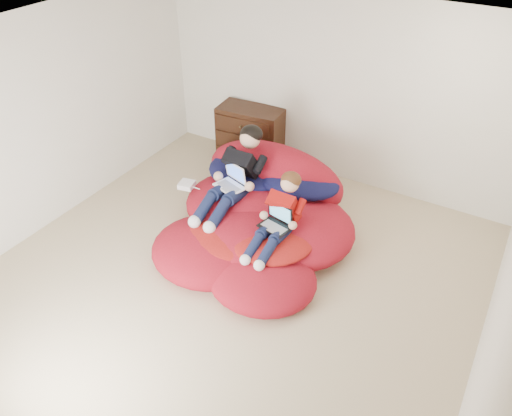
% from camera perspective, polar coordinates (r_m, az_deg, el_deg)
% --- Properties ---
extents(room_shell, '(5.10, 5.10, 2.77)m').
position_cam_1_polar(room_shell, '(5.38, -2.65, -6.07)').
color(room_shell, tan).
rests_on(room_shell, ground).
extents(dresser, '(0.96, 0.57, 0.83)m').
position_cam_1_polar(dresser, '(7.34, -0.64, 8.33)').
color(dresser, black).
rests_on(dresser, ground).
extents(beanbag_pile, '(2.26, 2.42, 0.89)m').
position_cam_1_polar(beanbag_pile, '(5.93, 0.42, -0.97)').
color(beanbag_pile, '#AD1323').
rests_on(beanbag_pile, ground).
extents(cream_pillow, '(0.47, 0.30, 0.30)m').
position_cam_1_polar(cream_pillow, '(6.47, 0.44, 6.33)').
color(cream_pillow, white).
rests_on(cream_pillow, beanbag_pile).
extents(older_boy, '(0.37, 1.29, 0.82)m').
position_cam_1_polar(older_boy, '(5.91, -2.22, 4.25)').
color(older_boy, black).
rests_on(older_boy, beanbag_pile).
extents(younger_boy, '(0.30, 0.99, 0.70)m').
position_cam_1_polar(younger_boy, '(5.37, 2.71, -0.57)').
color(younger_boy, '#AF130F').
rests_on(younger_boy, beanbag_pile).
extents(laptop_white, '(0.40, 0.38, 0.25)m').
position_cam_1_polar(laptop_white, '(5.87, -2.77, 3.20)').
color(laptop_white, white).
rests_on(laptop_white, older_boy).
extents(laptop_black, '(0.37, 0.31, 0.24)m').
position_cam_1_polar(laptop_black, '(5.36, 2.41, -1.43)').
color(laptop_black, black).
rests_on(laptop_black, younger_boy).
extents(power_adapter, '(0.21, 0.21, 0.07)m').
position_cam_1_polar(power_adapter, '(6.25, -7.92, 2.65)').
color(power_adapter, white).
rests_on(power_adapter, beanbag_pile).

